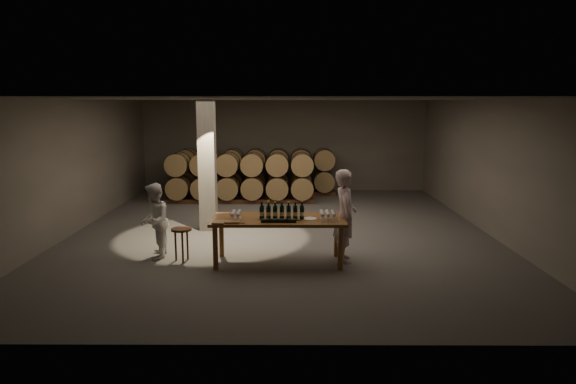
{
  "coord_description": "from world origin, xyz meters",
  "views": [
    {
      "loc": [
        0.24,
        -12.25,
        3.13
      ],
      "look_at": [
        0.18,
        -0.68,
        1.1
      ],
      "focal_mm": 32.0,
      "sensor_mm": 36.0,
      "label": 1
    }
  ],
  "objects_px": {
    "bottle_cluster": "(282,212)",
    "person_woman": "(154,221)",
    "tasting_table": "(278,223)",
    "stool": "(181,234)",
    "plate": "(310,219)",
    "person_man": "(345,216)",
    "notebook_near": "(232,222)"
  },
  "relations": [
    {
      "from": "bottle_cluster",
      "to": "person_woman",
      "type": "bearing_deg",
      "value": 172.5
    },
    {
      "from": "stool",
      "to": "person_woman",
      "type": "bearing_deg",
      "value": 158.79
    },
    {
      "from": "tasting_table",
      "to": "bottle_cluster",
      "type": "bearing_deg",
      "value": -13.67
    },
    {
      "from": "bottle_cluster",
      "to": "tasting_table",
      "type": "bearing_deg",
      "value": 166.33
    },
    {
      "from": "bottle_cluster",
      "to": "plate",
      "type": "distance_m",
      "value": 0.55
    },
    {
      "from": "stool",
      "to": "person_man",
      "type": "relative_size",
      "value": 0.36
    },
    {
      "from": "plate",
      "to": "stool",
      "type": "bearing_deg",
      "value": 175.99
    },
    {
      "from": "stool",
      "to": "person_woman",
      "type": "relative_size",
      "value": 0.44
    },
    {
      "from": "notebook_near",
      "to": "person_man",
      "type": "relative_size",
      "value": 0.14
    },
    {
      "from": "tasting_table",
      "to": "stool",
      "type": "relative_size",
      "value": 3.87
    },
    {
      "from": "person_man",
      "to": "person_woman",
      "type": "bearing_deg",
      "value": 85.59
    },
    {
      "from": "person_man",
      "to": "notebook_near",
      "type": "bearing_deg",
      "value": 101.68
    },
    {
      "from": "person_man",
      "to": "stool",
      "type": "bearing_deg",
      "value": 89.11
    },
    {
      "from": "bottle_cluster",
      "to": "person_woman",
      "type": "relative_size",
      "value": 0.57
    },
    {
      "from": "bottle_cluster",
      "to": "notebook_near",
      "type": "relative_size",
      "value": 3.37
    },
    {
      "from": "notebook_near",
      "to": "tasting_table",
      "type": "bearing_deg",
      "value": 20.75
    },
    {
      "from": "notebook_near",
      "to": "person_woman",
      "type": "relative_size",
      "value": 0.17
    },
    {
      "from": "tasting_table",
      "to": "person_man",
      "type": "xyz_separation_m",
      "value": [
        1.31,
        0.13,
        0.13
      ]
    },
    {
      "from": "plate",
      "to": "tasting_table",
      "type": "bearing_deg",
      "value": 172.18
    },
    {
      "from": "plate",
      "to": "person_woman",
      "type": "relative_size",
      "value": 0.18
    },
    {
      "from": "plate",
      "to": "stool",
      "type": "distance_m",
      "value": 2.56
    },
    {
      "from": "plate",
      "to": "bottle_cluster",
      "type": "bearing_deg",
      "value": 172.94
    },
    {
      "from": "bottle_cluster",
      "to": "notebook_near",
      "type": "height_order",
      "value": "bottle_cluster"
    },
    {
      "from": "tasting_table",
      "to": "bottle_cluster",
      "type": "relative_size",
      "value": 3.0
    },
    {
      "from": "person_woman",
      "to": "notebook_near",
      "type": "bearing_deg",
      "value": 60.87
    },
    {
      "from": "bottle_cluster",
      "to": "plate",
      "type": "xyz_separation_m",
      "value": [
        0.54,
        -0.07,
        -0.12
      ]
    },
    {
      "from": "plate",
      "to": "person_woman",
      "type": "bearing_deg",
      "value": 172.57
    },
    {
      "from": "plate",
      "to": "person_woman",
      "type": "distance_m",
      "value": 3.15
    },
    {
      "from": "bottle_cluster",
      "to": "person_woman",
      "type": "height_order",
      "value": "person_woman"
    },
    {
      "from": "notebook_near",
      "to": "stool",
      "type": "distance_m",
      "value": 1.22
    },
    {
      "from": "plate",
      "to": "notebook_near",
      "type": "height_order",
      "value": "notebook_near"
    },
    {
      "from": "stool",
      "to": "person_woman",
      "type": "xyz_separation_m",
      "value": [
        -0.59,
        0.23,
        0.22
      ]
    }
  ]
}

